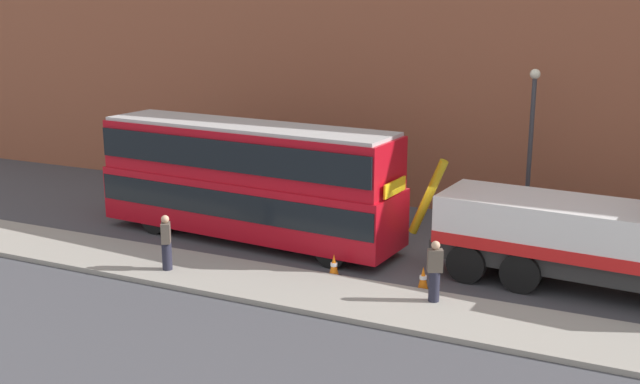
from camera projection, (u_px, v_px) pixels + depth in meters
name	position (u px, v px, depth m)	size (l,w,h in m)	color
ground_plane	(422.00, 260.00, 24.46)	(120.00, 120.00, 0.00)	#424247
near_kerb	(375.00, 303.00, 20.76)	(60.00, 2.80, 0.15)	gray
building_facade	(484.00, 1.00, 28.29)	(60.00, 1.50, 16.00)	#935138
recovery_tow_truck	(612.00, 234.00, 21.19)	(10.22, 3.32, 3.67)	#2D2D2D
double_decker_bus	(247.00, 177.00, 25.99)	(11.17, 3.39, 4.06)	#B70C19
pedestrian_onlooker	(166.00, 243.00, 22.92)	(0.43, 0.48, 1.71)	#232333
pedestrian_bystander	(435.00, 272.00, 20.49)	(0.47, 0.41, 1.71)	#232333
traffic_cone_near_bus	(334.00, 266.00, 22.84)	(0.36, 0.36, 0.72)	orange
traffic_cone_midway	(423.00, 279.00, 21.77)	(0.36, 0.36, 0.72)	orange
street_lamp	(531.00, 137.00, 26.50)	(0.36, 0.36, 5.83)	#38383D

